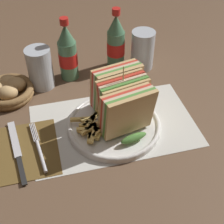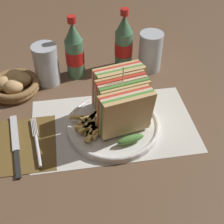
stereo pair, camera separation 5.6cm
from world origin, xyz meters
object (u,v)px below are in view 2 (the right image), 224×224
at_px(glass_far, 47,67).
at_px(bread_basket, 14,85).
at_px(plate_main, 113,125).
at_px(fork, 37,146).
at_px(coke_bottle_far, 124,43).
at_px(glass_near, 150,54).
at_px(knife, 16,145).
at_px(coke_bottle_near, 75,51).
at_px(club_sandwich, 122,101).

distance_m(glass_far, bread_basket, 0.11).
distance_m(plate_main, bread_basket, 0.34).
height_order(fork, coke_bottle_far, coke_bottle_far).
height_order(glass_near, glass_far, same).
height_order(fork, bread_basket, bread_basket).
bearing_deg(coke_bottle_far, plate_main, -105.73).
relative_size(plate_main, glass_far, 1.94).
height_order(knife, glass_far, glass_far).
relative_size(coke_bottle_near, bread_basket, 1.34).
bearing_deg(knife, coke_bottle_far, 35.48).
xyz_separation_m(coke_bottle_near, glass_near, (0.24, -0.00, -0.03)).
bearing_deg(plate_main, glass_near, 57.81).
bearing_deg(club_sandwich, bread_basket, 146.58).
xyz_separation_m(plate_main, knife, (-0.25, -0.03, -0.00)).
relative_size(coke_bottle_near, coke_bottle_far, 1.00).
height_order(knife, glass_near, glass_near).
bearing_deg(fork, glass_near, 32.06).
relative_size(coke_bottle_far, glass_near, 1.59).
bearing_deg(glass_far, bread_basket, -163.74).
bearing_deg(coke_bottle_near, club_sandwich, -67.42).
relative_size(fork, glass_far, 1.34).
relative_size(fork, coke_bottle_far, 0.85).
bearing_deg(glass_near, plate_main, -122.19).
xyz_separation_m(plate_main, club_sandwich, (0.02, 0.01, 0.07)).
relative_size(coke_bottle_far, glass_far, 1.59).
bearing_deg(coke_bottle_near, plate_main, -73.12).
relative_size(club_sandwich, coke_bottle_far, 1.04).
height_order(glass_far, bread_basket, glass_far).
bearing_deg(coke_bottle_near, coke_bottle_far, 8.57).
relative_size(fork, bread_basket, 1.13).
xyz_separation_m(fork, glass_far, (0.03, 0.28, 0.05)).
height_order(coke_bottle_near, glass_near, coke_bottle_near).
height_order(plate_main, knife, plate_main).
bearing_deg(plate_main, knife, -174.10).
xyz_separation_m(knife, bread_basket, (-0.02, 0.23, 0.02)).
distance_m(fork, glass_near, 0.47).
distance_m(glass_near, bread_basket, 0.44).
bearing_deg(coke_bottle_near, glass_far, -164.82).
relative_size(coke_bottle_near, glass_far, 1.59).
xyz_separation_m(glass_near, bread_basket, (-0.44, -0.05, -0.03)).
bearing_deg(fork, bread_basket, 98.63).
bearing_deg(knife, club_sandwich, 0.21).
height_order(plate_main, glass_near, glass_near).
xyz_separation_m(coke_bottle_near, coke_bottle_far, (0.16, 0.02, 0.00)).
xyz_separation_m(plate_main, glass_far, (-0.17, 0.24, 0.05)).
height_order(coke_bottle_near, glass_far, coke_bottle_near).
relative_size(plate_main, coke_bottle_far, 1.23).
relative_size(plate_main, coke_bottle_near, 1.23).
bearing_deg(knife, glass_far, 64.40).
xyz_separation_m(club_sandwich, fork, (-0.23, -0.05, -0.07)).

